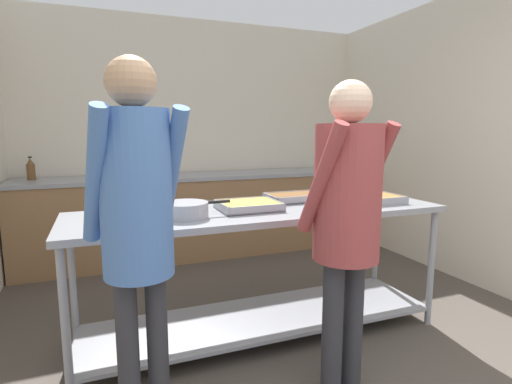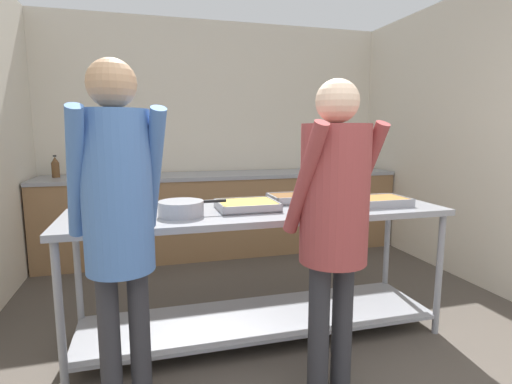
# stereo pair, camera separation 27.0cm
# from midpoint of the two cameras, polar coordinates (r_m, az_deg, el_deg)

# --- Properties ---
(wall_rear) EXTENTS (4.12, 0.06, 2.65)m
(wall_rear) POSITION_cam_midpoint_polar(r_m,az_deg,el_deg) (4.85, -9.63, 7.81)
(wall_rear) COLOR beige
(wall_rear) RESTS_ON ground_plane
(wall_right) EXTENTS (0.06, 4.19, 2.65)m
(wall_right) POSITION_cam_midpoint_polar(r_m,az_deg,el_deg) (4.06, 26.93, 6.84)
(wall_right) COLOR beige
(wall_right) RESTS_ON ground_plane
(back_counter) EXTENTS (3.96, 0.65, 0.92)m
(back_counter) POSITION_cam_midpoint_polar(r_m,az_deg,el_deg) (4.59, -8.41, -3.10)
(back_counter) COLOR olive
(back_counter) RESTS_ON ground_plane
(serving_counter) EXTENTS (2.46, 0.72, 0.88)m
(serving_counter) POSITION_cam_midpoint_polar(r_m,az_deg,el_deg) (2.70, -2.12, -8.40)
(serving_counter) COLOR gray
(serving_counter) RESTS_ON ground_plane
(plate_stack) EXTENTS (0.27, 0.27, 0.07)m
(plate_stack) POSITION_cam_midpoint_polar(r_m,az_deg,el_deg) (2.49, -22.11, -2.93)
(plate_stack) COLOR white
(plate_stack) RESTS_ON serving_counter
(sauce_pan) EXTENTS (0.41, 0.27, 0.09)m
(sauce_pan) POSITION_cam_midpoint_polar(r_m,az_deg,el_deg) (2.43, -13.21, -2.45)
(sauce_pan) COLOR gray
(sauce_pan) RESTS_ON serving_counter
(serving_tray_vegetables) EXTENTS (0.38, 0.33, 0.05)m
(serving_tray_vegetables) POSITION_cam_midpoint_polar(r_m,az_deg,el_deg) (2.61, -4.04, -2.02)
(serving_tray_vegetables) COLOR gray
(serving_tray_vegetables) RESTS_ON serving_counter
(serving_tray_greens) EXTENTS (0.44, 0.27, 0.05)m
(serving_tray_greens) POSITION_cam_midpoint_polar(r_m,az_deg,el_deg) (2.94, 3.24, -0.80)
(serving_tray_greens) COLOR gray
(serving_tray_greens) RESTS_ON serving_counter
(serving_tray_roast) EXTENTS (0.41, 0.29, 0.05)m
(serving_tray_roast) POSITION_cam_midpoint_polar(r_m,az_deg,el_deg) (2.93, 13.71, -1.05)
(serving_tray_roast) COLOR gray
(serving_tray_roast) RESTS_ON serving_counter
(guest_serving_left) EXTENTS (0.46, 0.40, 1.70)m
(guest_serving_left) POSITION_cam_midpoint_polar(r_m,az_deg,el_deg) (1.81, -20.83, -2.24)
(guest_serving_left) COLOR #2D2D33
(guest_serving_left) RESTS_ON ground_plane
(guest_serving_right) EXTENTS (0.48, 0.39, 1.64)m
(guest_serving_right) POSITION_cam_midpoint_polar(r_m,az_deg,el_deg) (2.03, 9.19, -2.12)
(guest_serving_right) COLOR #2D2D33
(guest_serving_right) RESTS_ON ground_plane
(water_bottle) EXTENTS (0.08, 0.08, 0.23)m
(water_bottle) POSITION_cam_midpoint_polar(r_m,az_deg,el_deg) (4.54, -31.01, 2.78)
(water_bottle) COLOR brown
(water_bottle) RESTS_ON back_counter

